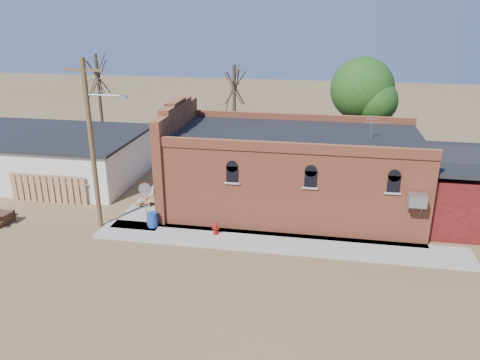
% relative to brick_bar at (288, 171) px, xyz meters
% --- Properties ---
extents(ground, '(120.00, 120.00, 0.00)m').
position_rel_brick_bar_xyz_m(ground, '(-1.64, -5.49, -2.34)').
color(ground, brown).
rests_on(ground, ground).
extents(sidewalk_south, '(19.00, 2.20, 0.08)m').
position_rel_brick_bar_xyz_m(sidewalk_south, '(-0.14, -4.59, -2.30)').
color(sidewalk_south, '#9E9991').
rests_on(sidewalk_south, ground).
extents(sidewalk_west, '(2.60, 10.00, 0.08)m').
position_rel_brick_bar_xyz_m(sidewalk_west, '(-7.94, 0.51, -2.30)').
color(sidewalk_west, '#9E9991').
rests_on(sidewalk_west, ground).
extents(brick_bar, '(16.40, 7.97, 6.30)m').
position_rel_brick_bar_xyz_m(brick_bar, '(0.00, 0.00, 0.00)').
color(brick_bar, '#C45F3C').
rests_on(brick_bar, ground).
extents(red_shed, '(5.40, 6.40, 4.30)m').
position_rel_brick_bar_xyz_m(red_shed, '(9.86, 0.01, -0.07)').
color(red_shed, '#4E0D13').
rests_on(red_shed, ground).
extents(storage_building, '(20.40, 8.40, 3.17)m').
position_rel_brick_bar_xyz_m(storage_building, '(-20.64, 2.51, -0.74)').
color(storage_building, silver).
rests_on(storage_building, ground).
extents(wood_fence, '(5.20, 0.10, 1.80)m').
position_rel_brick_bar_xyz_m(wood_fence, '(-14.44, -1.69, -1.44)').
color(wood_fence, olive).
rests_on(wood_fence, ground).
extents(utility_pole, '(3.12, 0.26, 9.00)m').
position_rel_brick_bar_xyz_m(utility_pole, '(-9.79, -4.29, 2.43)').
color(utility_pole, brown).
rests_on(utility_pole, ground).
extents(tree_bare_near, '(2.80, 2.80, 7.65)m').
position_rel_brick_bar_xyz_m(tree_bare_near, '(-4.64, 7.51, 3.62)').
color(tree_bare_near, '#493B29').
rests_on(tree_bare_near, ground).
extents(tree_bare_far, '(2.80, 2.80, 8.16)m').
position_rel_brick_bar_xyz_m(tree_bare_far, '(-15.64, 8.51, 4.02)').
color(tree_bare_far, '#493B29').
rests_on(tree_bare_far, ground).
extents(tree_leafy, '(4.40, 4.40, 8.15)m').
position_rel_brick_bar_xyz_m(tree_leafy, '(4.36, 8.01, 3.59)').
color(tree_leafy, '#493B29').
rests_on(tree_leafy, ground).
extents(fire_hydrant, '(0.39, 0.38, 0.66)m').
position_rel_brick_bar_xyz_m(fire_hydrant, '(-3.39, -4.26, -1.93)').
color(fire_hydrant, '#A41009').
rests_on(fire_hydrant, sidewalk_south).
extents(stop_sign, '(0.67, 0.27, 2.53)m').
position_rel_brick_bar_xyz_m(stop_sign, '(-7.25, -4.00, -0.31)').
color(stop_sign, '#99999E').
rests_on(stop_sign, sidewalk_south).
extents(trash_barrel, '(0.71, 0.71, 0.82)m').
position_rel_brick_bar_xyz_m(trash_barrel, '(-6.94, -3.99, -1.85)').
color(trash_barrel, navy).
rests_on(trash_barrel, sidewalk_west).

